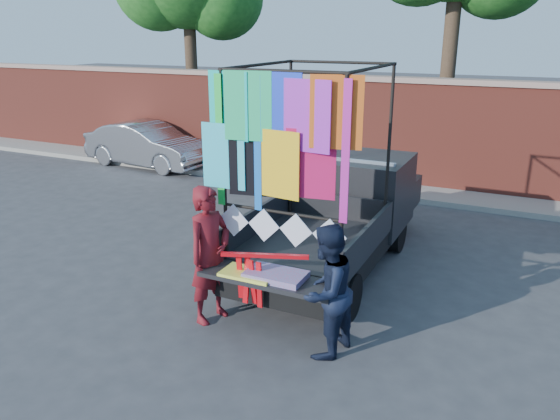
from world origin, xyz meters
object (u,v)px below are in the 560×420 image
at_px(sedan, 147,145).
at_px(woman, 210,255).
at_px(pickup_truck, 345,210).
at_px(man, 326,291).

bearing_deg(sedan, woman, -131.22).
bearing_deg(pickup_truck, woman, -107.26).
bearing_deg(pickup_truck, sedan, 152.12).
distance_m(woman, man, 1.64).
relative_size(pickup_truck, sedan, 1.37).
bearing_deg(woman, man, -79.92).
relative_size(woman, man, 1.13).
relative_size(sedan, woman, 2.05).
distance_m(pickup_truck, sedan, 8.00).
height_order(sedan, woman, woman).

